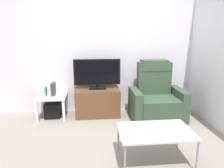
% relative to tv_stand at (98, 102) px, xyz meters
% --- Properties ---
extents(ground_plane, '(6.40, 6.40, 0.00)m').
position_rel_tv_stand_xyz_m(ground_plane, '(0.11, -0.82, -0.27)').
color(ground_plane, gray).
extents(wall_back, '(6.40, 0.06, 2.60)m').
position_rel_tv_stand_xyz_m(wall_back, '(0.11, 0.31, 1.03)').
color(wall_back, silver).
rests_on(wall_back, ground).
extents(tv_stand, '(0.85, 0.49, 0.53)m').
position_rel_tv_stand_xyz_m(tv_stand, '(0.00, 0.00, 0.00)').
color(tv_stand, brown).
rests_on(tv_stand, ground).
extents(television, '(0.88, 0.20, 0.57)m').
position_rel_tv_stand_xyz_m(television, '(0.00, 0.02, 0.57)').
color(television, black).
rests_on(television, tv_stand).
extents(recliner_armchair, '(0.98, 0.78, 1.08)m').
position_rel_tv_stand_xyz_m(recliner_armchair, '(1.11, -0.22, 0.10)').
color(recliner_armchair, '#384C38').
rests_on(recliner_armchair, ground).
extents(side_table, '(0.54, 0.54, 0.43)m').
position_rel_tv_stand_xyz_m(side_table, '(-0.86, -0.02, 0.10)').
color(side_table, white).
rests_on(side_table, ground).
extents(subwoofer_box, '(0.29, 0.29, 0.29)m').
position_rel_tv_stand_xyz_m(subwoofer_box, '(-0.86, -0.02, -0.13)').
color(subwoofer_box, black).
rests_on(subwoofer_box, ground).
extents(book_upright, '(0.03, 0.12, 0.17)m').
position_rel_tv_stand_xyz_m(book_upright, '(-0.96, -0.04, 0.25)').
color(book_upright, '#388C4C').
rests_on(book_upright, side_table).
extents(game_console, '(0.07, 0.20, 0.24)m').
position_rel_tv_stand_xyz_m(game_console, '(-0.83, -0.01, 0.29)').
color(game_console, '#333338').
rests_on(game_console, side_table).
extents(coffee_table, '(0.90, 0.60, 0.42)m').
position_rel_tv_stand_xyz_m(coffee_table, '(0.65, -1.62, 0.12)').
color(coffee_table, '#B2C6C1').
rests_on(coffee_table, ground).
extents(cell_phone, '(0.12, 0.16, 0.01)m').
position_rel_tv_stand_xyz_m(cell_phone, '(0.65, -1.68, 0.15)').
color(cell_phone, '#B7B7BC').
rests_on(cell_phone, coffee_table).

